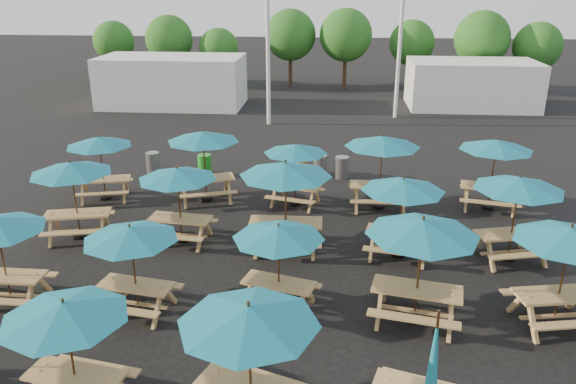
# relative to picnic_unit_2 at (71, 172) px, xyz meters

# --- Properties ---
(ground) EXTENTS (120.00, 120.00, 0.00)m
(ground) POSITION_rel_picnic_unit_2_xyz_m (5.81, -0.28, -1.97)
(ground) COLOR black
(ground) RESTS_ON ground
(picnic_unit_2) EXTENTS (2.65, 2.65, 2.26)m
(picnic_unit_2) POSITION_rel_picnic_unit_2_xyz_m (0.00, 0.00, 0.00)
(picnic_unit_2) COLOR #A27E48
(picnic_unit_2) RESTS_ON ground
(picnic_unit_3) EXTENTS (2.54, 2.54, 2.16)m
(picnic_unit_3) POSITION_rel_picnic_unit_2_xyz_m (-0.43, 2.96, -0.09)
(picnic_unit_3) COLOR #A27E48
(picnic_unit_3) RESTS_ON ground
(picnic_unit_4) EXTENTS (2.39, 2.39, 2.10)m
(picnic_unit_4) POSITION_rel_picnic_unit_2_xyz_m (2.88, -6.55, -0.14)
(picnic_unit_4) COLOR #A27E48
(picnic_unit_4) RESTS_ON ground
(picnic_unit_5) EXTENTS (2.33, 2.33, 2.06)m
(picnic_unit_5) POSITION_rel_picnic_unit_2_xyz_m (2.90, -3.57, -0.17)
(picnic_unit_5) COLOR #A27E48
(picnic_unit_5) RESTS_ON ground
(picnic_unit_6) EXTENTS (2.35, 2.35, 2.17)m
(picnic_unit_6) POSITION_rel_picnic_unit_2_xyz_m (2.94, -0.01, -0.08)
(picnic_unit_6) COLOR #A27E48
(picnic_unit_6) RESTS_ON ground
(picnic_unit_7) EXTENTS (2.95, 2.95, 2.37)m
(picnic_unit_7) POSITION_rel_picnic_unit_2_xyz_m (2.94, 3.12, 0.10)
(picnic_unit_7) COLOR #A27E48
(picnic_unit_7) RESTS_ON ground
(picnic_unit_8) EXTENTS (2.86, 2.86, 2.28)m
(picnic_unit_8) POSITION_rel_picnic_unit_2_xyz_m (5.86, -6.69, 0.02)
(picnic_unit_8) COLOR #A27E48
(picnic_unit_8) RESTS_ON ground
(picnic_unit_9) EXTENTS (2.46, 2.46, 2.03)m
(picnic_unit_9) POSITION_rel_picnic_unit_2_xyz_m (5.97, -3.19, -0.20)
(picnic_unit_9) COLOR #A27E48
(picnic_unit_9) RESTS_ON ground
(picnic_unit_10) EXTENTS (2.46, 2.46, 2.48)m
(picnic_unit_10) POSITION_rel_picnic_unit_2_xyz_m (5.87, -0.25, 0.19)
(picnic_unit_10) COLOR #A27E48
(picnic_unit_10) RESTS_ON ground
(picnic_unit_11) EXTENTS (2.48, 2.48, 2.06)m
(picnic_unit_11) POSITION_rel_picnic_unit_2_xyz_m (5.90, 2.94, -0.17)
(picnic_unit_11) COLOR #A27E48
(picnic_unit_11) RESTS_ON ground
(picnic_unit_13) EXTENTS (2.74, 2.74, 2.37)m
(picnic_unit_13) POSITION_rel_picnic_unit_2_xyz_m (8.91, -3.41, 0.10)
(picnic_unit_13) COLOR #A27E48
(picnic_unit_13) RESTS_ON ground
(picnic_unit_14) EXTENTS (2.49, 2.49, 2.18)m
(picnic_unit_14) POSITION_rel_picnic_unit_2_xyz_m (8.85, -0.43, -0.07)
(picnic_unit_14) COLOR #A27E48
(picnic_unit_14) RESTS_ON ground
(picnic_unit_15) EXTENTS (2.36, 2.36, 2.39)m
(picnic_unit_15) POSITION_rel_picnic_unit_2_xyz_m (8.57, 2.93, 0.12)
(picnic_unit_15) COLOR #A27E48
(picnic_unit_15) RESTS_ON ground
(picnic_unit_17) EXTENTS (2.61, 2.61, 2.28)m
(picnic_unit_17) POSITION_rel_picnic_unit_2_xyz_m (11.82, -3.34, 0.02)
(picnic_unit_17) COLOR #A27E48
(picnic_unit_17) RESTS_ON ground
(picnic_unit_18) EXTENTS (2.71, 2.71, 2.29)m
(picnic_unit_18) POSITION_rel_picnic_unit_2_xyz_m (11.70, -0.37, 0.03)
(picnic_unit_18) COLOR #A27E48
(picnic_unit_18) RESTS_ON ground
(picnic_unit_19) EXTENTS (2.66, 2.66, 2.30)m
(picnic_unit_19) POSITION_rel_picnic_unit_2_xyz_m (12.05, 3.14, 0.03)
(picnic_unit_19) COLOR #A27E48
(picnic_unit_19) RESTS_ON ground
(waste_bin_0) EXTENTS (0.50, 0.50, 0.80)m
(waste_bin_0) POSITION_rel_picnic_unit_2_xyz_m (0.34, 5.71, -1.57)
(waste_bin_0) COLOR gray
(waste_bin_0) RESTS_ON ground
(waste_bin_1) EXTENTS (0.50, 0.50, 0.80)m
(waste_bin_1) POSITION_rel_picnic_unit_2_xyz_m (2.35, 5.58, -1.57)
(waste_bin_1) COLOR #1A8F1E
(waste_bin_1) RESTS_ON ground
(waste_bin_2) EXTENTS (0.50, 0.50, 0.80)m
(waste_bin_2) POSITION_rel_picnic_unit_2_xyz_m (5.86, 6.04, -1.57)
(waste_bin_2) COLOR orange
(waste_bin_2) RESTS_ON ground
(waste_bin_3) EXTENTS (0.50, 0.50, 0.80)m
(waste_bin_3) POSITION_rel_picnic_unit_2_xyz_m (6.61, 5.87, -1.57)
(waste_bin_3) COLOR gray
(waste_bin_3) RESTS_ON ground
(waste_bin_4) EXTENTS (0.50, 0.50, 0.80)m
(waste_bin_4) POSITION_rel_picnic_unit_2_xyz_m (7.41, 5.74, -1.57)
(waste_bin_4) COLOR gray
(waste_bin_4) RESTS_ON ground
(event_tent_0) EXTENTS (8.00, 4.00, 2.80)m
(event_tent_0) POSITION_rel_picnic_unit_2_xyz_m (-2.19, 17.72, -0.57)
(event_tent_0) COLOR silver
(event_tent_0) RESTS_ON ground
(event_tent_1) EXTENTS (7.00, 4.00, 2.60)m
(event_tent_1) POSITION_rel_picnic_unit_2_xyz_m (14.81, 18.72, -0.67)
(event_tent_1) COLOR silver
(event_tent_1) RESTS_ON ground
(tree_0) EXTENTS (2.80, 2.80, 4.24)m
(tree_0) POSITION_rel_picnic_unit_2_xyz_m (-8.27, 24.97, 0.86)
(tree_0) COLOR #382314
(tree_0) RESTS_ON ground
(tree_1) EXTENTS (3.11, 3.11, 4.72)m
(tree_1) POSITION_rel_picnic_unit_2_xyz_m (-3.94, 23.62, 1.18)
(tree_1) COLOR #382314
(tree_1) RESTS_ON ground
(tree_2) EXTENTS (2.59, 2.59, 3.93)m
(tree_2) POSITION_rel_picnic_unit_2_xyz_m (-0.58, 23.37, 0.65)
(tree_2) COLOR #382314
(tree_2) RESTS_ON ground
(tree_3) EXTENTS (3.36, 3.36, 5.09)m
(tree_3) POSITION_rel_picnic_unit_2_xyz_m (4.05, 24.43, 1.43)
(tree_3) COLOR #382314
(tree_3) RESTS_ON ground
(tree_4) EXTENTS (3.41, 3.41, 5.17)m
(tree_4) POSITION_rel_picnic_unit_2_xyz_m (7.70, 23.98, 1.49)
(tree_4) COLOR #382314
(tree_4) RESTS_ON ground
(tree_5) EXTENTS (2.94, 2.94, 4.45)m
(tree_5) POSITION_rel_picnic_unit_2_xyz_m (12.03, 24.39, 1.00)
(tree_5) COLOR #382314
(tree_5) RESTS_ON ground
(tree_6) EXTENTS (3.38, 3.38, 5.13)m
(tree_6) POSITION_rel_picnic_unit_2_xyz_m (16.04, 22.61, 1.45)
(tree_6) COLOR #382314
(tree_6) RESTS_ON ground
(tree_7) EXTENTS (2.95, 2.95, 4.48)m
(tree_7) POSITION_rel_picnic_unit_2_xyz_m (19.43, 22.64, 1.02)
(tree_7) COLOR #382314
(tree_7) RESTS_ON ground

